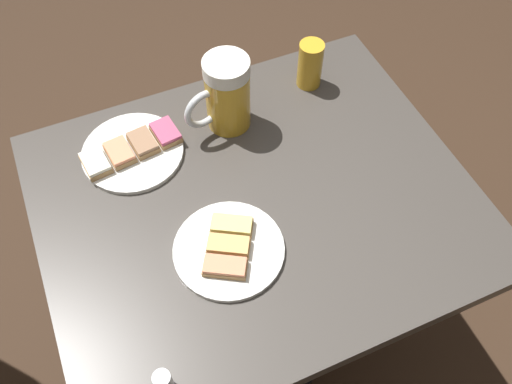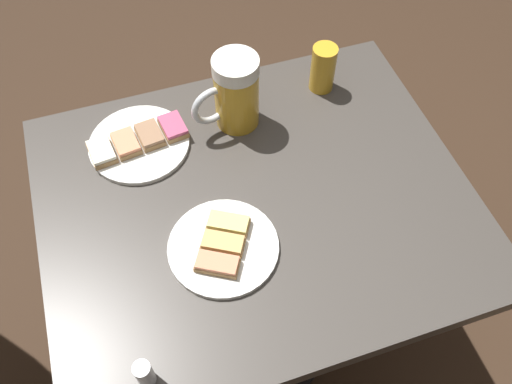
# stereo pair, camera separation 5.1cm
# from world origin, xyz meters

# --- Properties ---
(ground_plane) EXTENTS (6.00, 6.00, 0.00)m
(ground_plane) POSITION_xyz_m (0.00, 0.00, 0.00)
(ground_plane) COLOR #382619
(cafe_table) EXTENTS (0.68, 0.82, 0.73)m
(cafe_table) POSITION_xyz_m (0.00, 0.00, 0.57)
(cafe_table) COLOR black
(cafe_table) RESTS_ON ground_plane
(plate_near) EXTENTS (0.20, 0.20, 0.03)m
(plate_near) POSITION_xyz_m (0.09, -0.09, 0.74)
(plate_near) COLOR white
(plate_near) RESTS_ON cafe_table
(plate_far) EXTENTS (0.21, 0.21, 0.03)m
(plate_far) POSITION_xyz_m (-0.20, -0.19, 0.74)
(plate_far) COLOR white
(plate_far) RESTS_ON cafe_table
(beer_mug) EXTENTS (0.09, 0.15, 0.17)m
(beer_mug) POSITION_xyz_m (-0.20, 0.02, 0.81)
(beer_mug) COLOR gold
(beer_mug) RESTS_ON cafe_table
(beer_glass_small) EXTENTS (0.05, 0.05, 0.11)m
(beer_glass_small) POSITION_xyz_m (-0.24, 0.23, 0.78)
(beer_glass_small) COLOR gold
(beer_glass_small) RESTS_ON cafe_table
(salt_shaker) EXTENTS (0.03, 0.03, 0.06)m
(salt_shaker) POSITION_xyz_m (0.27, -0.27, 0.76)
(salt_shaker) COLOR silver
(salt_shaker) RESTS_ON cafe_table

